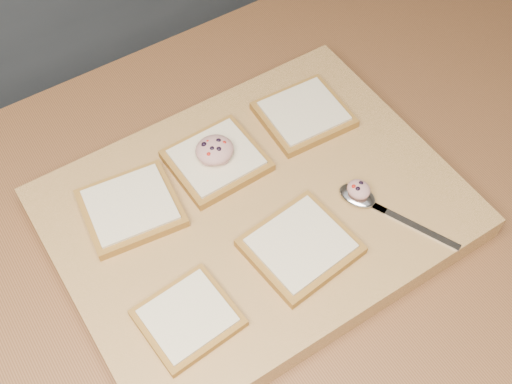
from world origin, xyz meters
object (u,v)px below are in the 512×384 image
Objects in this scene: spoon at (366,200)px; cutting_board at (256,213)px; tuna_salad_dollop at (215,150)px; bread_far_center at (216,160)px.

cutting_board is at bearing 148.47° from spoon.
spoon is (0.14, -0.17, -0.03)m from tuna_salad_dollop.
cutting_board is at bearing -83.86° from tuna_salad_dollop.
tuna_salad_dollop is at bearing 96.14° from cutting_board.
cutting_board is 0.15m from spoon.
bread_far_center is at bearing 95.84° from cutting_board.
bread_far_center is 2.34× the size of tuna_salad_dollop.
cutting_board is 4.22× the size of bread_far_center.
tuna_salad_dollop is at bearing 129.05° from spoon.
bread_far_center is 0.22m from spoon.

